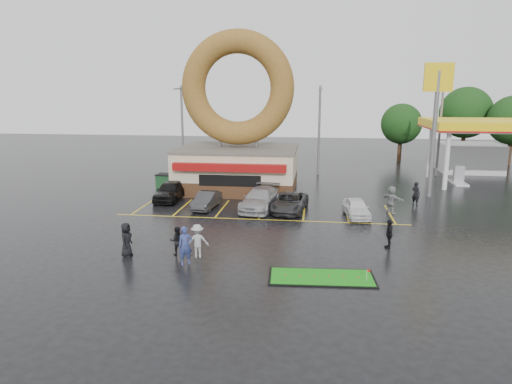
# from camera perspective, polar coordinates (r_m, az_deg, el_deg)

# --- Properties ---
(ground) EXTENTS (120.00, 120.00, 0.00)m
(ground) POSITION_cam_1_polar(r_m,az_deg,el_deg) (27.52, -0.59, -5.38)
(ground) COLOR black
(ground) RESTS_ON ground
(donut_shop) EXTENTS (10.20, 8.70, 13.50)m
(donut_shop) POSITION_cam_1_polar(r_m,az_deg,el_deg) (39.67, -2.29, 6.73)
(donut_shop) COLOR #472B19
(donut_shop) RESTS_ON ground
(gas_station) EXTENTS (12.30, 13.65, 5.90)m
(gas_station) POSITION_cam_1_polar(r_m,az_deg,el_deg) (49.85, 26.67, 5.71)
(gas_station) COLOR silver
(gas_station) RESTS_ON ground
(shell_sign) EXTENTS (2.20, 0.36, 10.60)m
(shell_sign) POSITION_cam_1_polar(r_m,az_deg,el_deg) (39.07, 21.61, 10.07)
(shell_sign) COLOR slate
(shell_sign) RESTS_ON ground
(streetlight_left) EXTENTS (0.40, 2.21, 9.00)m
(streetlight_left) POSITION_cam_1_polar(r_m,az_deg,el_deg) (47.98, -9.22, 7.96)
(streetlight_left) COLOR slate
(streetlight_left) RESTS_ON ground
(streetlight_mid) EXTENTS (0.40, 2.21, 9.00)m
(streetlight_mid) POSITION_cam_1_polar(r_m,az_deg,el_deg) (46.99, 7.90, 7.91)
(streetlight_mid) COLOR slate
(streetlight_mid) RESTS_ON ground
(streetlight_right) EXTENTS (0.40, 2.21, 9.00)m
(streetlight_right) POSITION_cam_1_polar(r_m,az_deg,el_deg) (49.54, 22.03, 7.35)
(streetlight_right) COLOR slate
(streetlight_right) RESTS_ON ground
(tree_far_c) EXTENTS (6.30, 6.30, 9.00)m
(tree_far_c) POSITION_cam_1_polar(r_m,az_deg,el_deg) (62.72, 24.76, 8.99)
(tree_far_c) COLOR #332114
(tree_far_c) RESTS_ON ground
(tree_far_d) EXTENTS (4.90, 4.90, 7.00)m
(tree_far_d) POSITION_cam_1_polar(r_m,az_deg,el_deg) (58.97, 17.70, 8.11)
(tree_far_d) COLOR #332114
(tree_far_d) RESTS_ON ground
(car_black) EXTENTS (1.90, 4.55, 1.54)m
(car_black) POSITION_cam_1_polar(r_m,az_deg,el_deg) (36.57, -10.69, 0.16)
(car_black) COLOR black
(car_black) RESTS_ON ground
(car_dgrey) EXTENTS (1.68, 3.84, 1.23)m
(car_dgrey) POSITION_cam_1_polar(r_m,az_deg,el_deg) (33.63, -6.22, -1.05)
(car_dgrey) COLOR #2D2D2F
(car_dgrey) RESTS_ON ground
(car_silver) EXTENTS (2.89, 5.59, 1.55)m
(car_silver) POSITION_cam_1_polar(r_m,az_deg,el_deg) (33.20, 0.53, -0.87)
(car_silver) COLOR #9A9B9F
(car_silver) RESTS_ON ground
(car_grey) EXTENTS (2.74, 4.98, 1.32)m
(car_grey) POSITION_cam_1_polar(r_m,az_deg,el_deg) (32.73, 4.23, -1.30)
(car_grey) COLOR #2C2C2E
(car_grey) RESTS_ON ground
(car_white) EXTENTS (1.93, 3.87, 1.27)m
(car_white) POSITION_cam_1_polar(r_m,az_deg,el_deg) (31.96, 12.44, -1.96)
(car_white) COLOR white
(car_white) RESTS_ON ground
(person_blue) EXTENTS (0.84, 0.75, 1.93)m
(person_blue) POSITION_cam_1_polar(r_m,az_deg,el_deg) (23.01, -8.83, -6.63)
(person_blue) COLOR navy
(person_blue) RESTS_ON ground
(person_blackjkt) EXTENTS (0.88, 0.77, 1.54)m
(person_blackjkt) POSITION_cam_1_polar(r_m,az_deg,el_deg) (24.42, -9.85, -6.02)
(person_blackjkt) COLOR black
(person_blackjkt) RESTS_ON ground
(person_hoodie) EXTENTS (1.30, 1.01, 1.78)m
(person_hoodie) POSITION_cam_1_polar(r_m,az_deg,el_deg) (23.83, -7.33, -6.10)
(person_hoodie) COLOR #9B9B9E
(person_hoodie) RESTS_ON ground
(person_bystander) EXTENTS (0.59, 0.90, 1.81)m
(person_bystander) POSITION_cam_1_polar(r_m,az_deg,el_deg) (24.75, -15.91, -5.75)
(person_bystander) COLOR black
(person_bystander) RESTS_ON ground
(person_cameraman) EXTENTS (0.42, 0.95, 1.60)m
(person_cameraman) POSITION_cam_1_polar(r_m,az_deg,el_deg) (26.09, 16.30, -5.07)
(person_cameraman) COLOR black
(person_cameraman) RESTS_ON ground
(person_walker_near) EXTENTS (1.64, 1.74, 1.96)m
(person_walker_near) POSITION_cam_1_polar(r_m,az_deg,el_deg) (33.51, 16.60, -0.91)
(person_walker_near) COLOR gray
(person_walker_near) RESTS_ON ground
(person_walker_far) EXTENTS (0.77, 0.77, 1.81)m
(person_walker_far) POSITION_cam_1_polar(r_m,az_deg,el_deg) (36.32, 19.35, -0.21)
(person_walker_far) COLOR black
(person_walker_far) RESTS_ON ground
(dumpster) EXTENTS (1.91, 1.37, 1.30)m
(dumpster) POSITION_cam_1_polar(r_m,az_deg,el_deg) (40.61, -10.95, 1.20)
(dumpster) COLOR #1A4523
(dumpster) RESTS_ON ground
(putting_green) EXTENTS (5.00, 2.40, 0.61)m
(putting_green) POSITION_cam_1_polar(r_m,az_deg,el_deg) (21.65, 8.19, -10.50)
(putting_green) COLOR black
(putting_green) RESTS_ON ground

